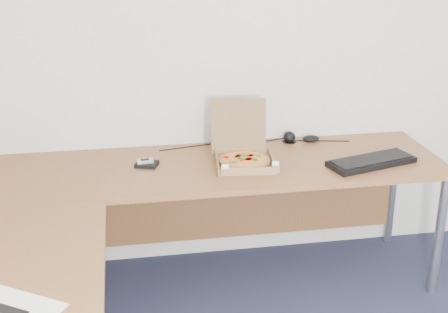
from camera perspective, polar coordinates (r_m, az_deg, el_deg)
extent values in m
cube|color=brown|center=(3.29, -1.21, -1.02)|extent=(2.50, 0.70, 0.03)
cube|color=brown|center=(2.32, -19.86, -12.55)|extent=(0.70, 1.50, 0.03)
cylinder|color=gray|center=(4.03, 15.30, -3.11)|extent=(0.05, 0.05, 0.70)
cube|color=#936E4A|center=(3.28, 1.92, -0.69)|extent=(0.30, 0.30, 0.01)
cube|color=#936E4A|center=(3.39, 1.37, 2.81)|extent=(0.30, 0.06, 0.30)
cylinder|color=#BB763A|center=(3.28, 1.92, -0.45)|extent=(0.27, 0.27, 0.02)
cylinder|color=#BC391B|center=(3.27, 1.92, -0.23)|extent=(0.24, 0.24, 0.00)
cylinder|color=white|center=(3.53, 2.19, 1.96)|extent=(0.07, 0.07, 0.13)
cube|color=black|center=(3.37, 13.47, -0.48)|extent=(0.51, 0.29, 0.03)
ellipsoid|color=black|center=(3.66, 8.05, 1.66)|extent=(0.12, 0.09, 0.04)
cube|color=black|center=(3.29, -7.16, -0.71)|extent=(0.14, 0.13, 0.02)
cube|color=#B2B5BA|center=(3.28, -7.31, -0.42)|extent=(0.09, 0.05, 0.02)
cube|color=white|center=(2.24, -19.14, -13.37)|extent=(0.39, 0.36, 0.00)
ellipsoid|color=black|center=(3.63, 6.07, 1.87)|extent=(0.08, 0.08, 0.07)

